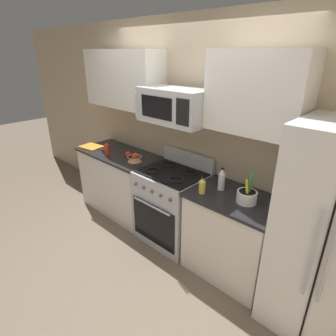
% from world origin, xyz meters
% --- Properties ---
extents(ground_plane, '(16.00, 16.00, 0.00)m').
position_xyz_m(ground_plane, '(0.00, 0.00, 0.00)').
color(ground_plane, '#6B5B4C').
extents(wall_back, '(8.00, 0.10, 2.60)m').
position_xyz_m(wall_back, '(0.00, 1.05, 1.30)').
color(wall_back, tan).
rests_on(wall_back, ground).
extents(counter_left, '(1.26, 0.63, 0.91)m').
position_xyz_m(counter_left, '(-1.02, 0.66, 0.46)').
color(counter_left, silver).
rests_on(counter_left, ground).
extents(range_oven, '(0.76, 0.68, 1.09)m').
position_xyz_m(range_oven, '(-0.00, 0.67, 0.47)').
color(range_oven, '#B2B5BA').
rests_on(range_oven, ground).
extents(counter_right, '(0.91, 0.63, 0.91)m').
position_xyz_m(counter_right, '(0.84, 0.66, 0.46)').
color(counter_right, silver).
rests_on(counter_right, ground).
extents(refrigerator, '(0.81, 0.74, 1.78)m').
position_xyz_m(refrigerator, '(1.72, 0.65, 0.89)').
color(refrigerator, silver).
rests_on(refrigerator, ground).
extents(microwave, '(0.79, 0.44, 0.36)m').
position_xyz_m(microwave, '(-0.00, 0.69, 1.69)').
color(microwave, '#B2B5BA').
extents(upper_cabinets_left, '(1.25, 0.34, 0.72)m').
position_xyz_m(upper_cabinets_left, '(-1.02, 0.83, 1.88)').
color(upper_cabinets_left, silver).
extents(upper_cabinets_right, '(0.90, 0.34, 0.72)m').
position_xyz_m(upper_cabinets_right, '(0.85, 0.83, 1.88)').
color(upper_cabinets_right, silver).
extents(utensil_crock, '(0.19, 0.19, 0.32)m').
position_xyz_m(utensil_crock, '(0.96, 0.65, 0.98)').
color(utensil_crock, white).
rests_on(utensil_crock, counter_right).
extents(fruit_basket, '(0.19, 0.19, 0.10)m').
position_xyz_m(fruit_basket, '(-0.61, 0.62, 0.95)').
color(fruit_basket, tan).
rests_on(fruit_basket, counter_left).
extents(apple_loose, '(0.08, 0.08, 0.08)m').
position_xyz_m(apple_loose, '(-0.78, 0.65, 0.95)').
color(apple_loose, red).
rests_on(apple_loose, counter_left).
extents(cutting_board, '(0.34, 0.28, 0.02)m').
position_xyz_m(cutting_board, '(-1.50, 0.54, 0.92)').
color(cutting_board, orange).
rests_on(cutting_board, counter_left).
extents(bottle_hot_sauce, '(0.07, 0.07, 0.19)m').
position_xyz_m(bottle_hot_sauce, '(-1.08, 0.52, 1.00)').
color(bottle_hot_sauce, red).
rests_on(bottle_hot_sauce, counter_left).
extents(bottle_oil, '(0.07, 0.07, 0.18)m').
position_xyz_m(bottle_oil, '(0.55, 0.51, 0.99)').
color(bottle_oil, gold).
rests_on(bottle_oil, counter_right).
extents(bottle_vinegar, '(0.07, 0.07, 0.24)m').
position_xyz_m(bottle_vinegar, '(0.64, 0.71, 1.02)').
color(bottle_vinegar, silver).
rests_on(bottle_vinegar, counter_right).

